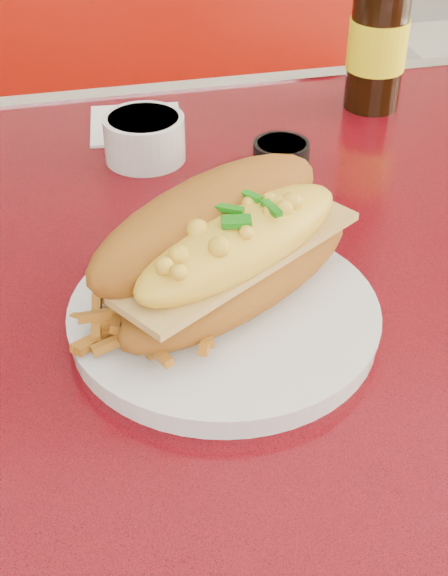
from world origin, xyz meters
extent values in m
cube|color=#B50B19|center=(0.00, 0.00, 0.75)|extent=(1.20, 0.80, 0.04)
cube|color=silver|center=(0.00, 0.40, 0.75)|extent=(1.22, 0.03, 0.04)
cylinder|color=silver|center=(0.00, 0.00, 0.37)|extent=(0.09, 0.09, 0.72)
cube|color=#A3160A|center=(0.00, 0.78, 0.23)|extent=(1.20, 0.50, 0.45)
cube|color=#A3160A|center=(0.00, 1.00, 0.68)|extent=(1.20, 0.08, 0.45)
cylinder|color=silver|center=(-0.04, -0.10, 0.78)|extent=(0.32, 0.32, 0.02)
cylinder|color=silver|center=(-0.04, -0.10, 0.79)|extent=(0.32, 0.32, 0.00)
ellipsoid|color=#935517|center=(-0.02, -0.09, 0.81)|extent=(0.26, 0.20, 0.05)
cube|color=tan|center=(-0.02, -0.09, 0.83)|extent=(0.23, 0.18, 0.01)
ellipsoid|color=yellow|center=(-0.02, -0.09, 0.85)|extent=(0.22, 0.17, 0.05)
ellipsoid|color=#935517|center=(-0.04, -0.06, 0.85)|extent=(0.26, 0.21, 0.10)
cube|color=silver|center=(0.01, -0.06, 0.79)|extent=(0.01, 0.12, 0.00)
cube|color=silver|center=(0.01, 0.01, 0.79)|extent=(0.02, 0.03, 0.00)
cylinder|color=silver|center=(-0.05, 0.21, 0.80)|extent=(0.11, 0.11, 0.05)
cylinder|color=black|center=(-0.05, 0.21, 0.82)|extent=(0.09, 0.09, 0.01)
cylinder|color=black|center=(0.09, 0.15, 0.79)|extent=(0.06, 0.06, 0.03)
cylinder|color=#CD694A|center=(0.09, 0.15, 0.80)|extent=(0.05, 0.05, 0.01)
cylinder|color=black|center=(0.25, 0.29, 0.86)|extent=(0.08, 0.08, 0.18)
cylinder|color=yellow|center=(0.25, 0.29, 0.85)|extent=(0.08, 0.08, 0.06)
cube|color=white|center=(-0.05, 0.30, 0.77)|extent=(0.12, 0.12, 0.00)
camera|label=1|loc=(-0.15, -0.61, 1.20)|focal=50.00mm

